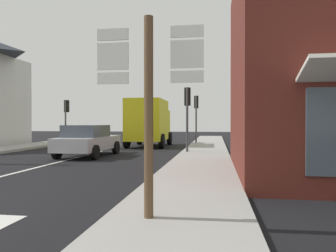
% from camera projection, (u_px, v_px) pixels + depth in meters
% --- Properties ---
extents(ground_plane, '(80.00, 80.00, 0.00)m').
position_uv_depth(ground_plane, '(87.00, 155.00, 15.66)').
color(ground_plane, black).
extents(sidewalk_right, '(2.33, 44.00, 0.14)m').
position_uv_depth(sidewalk_right, '(202.00, 160.00, 12.84)').
color(sidewalk_right, '#9E9B96').
rests_on(sidewalk_right, ground).
extents(lane_centre_stripe, '(0.16, 12.00, 0.01)m').
position_uv_depth(lane_centre_stripe, '(44.00, 166.00, 11.70)').
color(lane_centre_stripe, silver).
rests_on(lane_centre_stripe, ground).
extents(sedan_far, '(2.04, 4.24, 1.47)m').
position_uv_depth(sedan_far, '(88.00, 140.00, 15.04)').
color(sedan_far, '#B7BABF').
rests_on(sedan_far, ground).
extents(delivery_truck, '(2.50, 5.01, 3.05)m').
position_uv_depth(delivery_truck, '(149.00, 122.00, 21.15)').
color(delivery_truck, yellow).
rests_on(delivery_truck, ground).
extents(route_sign_post, '(1.66, 0.14, 3.20)m').
position_uv_depth(route_sign_post, '(149.00, 101.00, 4.88)').
color(route_sign_post, brown).
rests_on(route_sign_post, ground).
extents(traffic_light_far_left, '(0.30, 0.49, 3.26)m').
position_uv_depth(traffic_light_far_left, '(66.00, 111.00, 23.87)').
color(traffic_light_far_left, '#47474C').
rests_on(traffic_light_far_left, ground).
extents(traffic_light_far_right, '(0.30, 0.49, 3.52)m').
position_uv_depth(traffic_light_far_right, '(196.00, 108.00, 23.21)').
color(traffic_light_far_right, '#47474C').
rests_on(traffic_light_far_right, ground).
extents(traffic_light_near_right, '(0.30, 0.49, 3.34)m').
position_uv_depth(traffic_light_near_right, '(187.00, 105.00, 16.06)').
color(traffic_light_near_right, '#47474C').
rests_on(traffic_light_near_right, ground).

